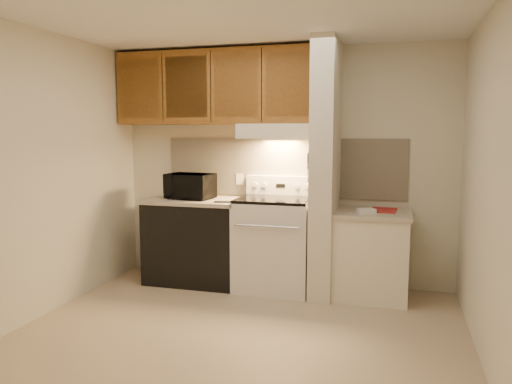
% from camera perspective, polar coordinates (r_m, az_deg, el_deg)
% --- Properties ---
extents(floor, '(3.60, 3.60, 0.00)m').
position_cam_1_polar(floor, '(4.25, -1.68, -15.54)').
color(floor, tan).
rests_on(floor, ground).
extents(ceiling, '(3.60, 3.60, 0.00)m').
position_cam_1_polar(ceiling, '(4.02, -1.82, 19.53)').
color(ceiling, white).
rests_on(ceiling, wall_back).
extents(wall_back, '(3.60, 2.50, 0.02)m').
position_cam_1_polar(wall_back, '(5.39, 3.07, 2.96)').
color(wall_back, beige).
rests_on(wall_back, floor).
extents(wall_left, '(0.02, 3.00, 2.50)m').
position_cam_1_polar(wall_left, '(4.80, -22.71, 1.94)').
color(wall_left, beige).
rests_on(wall_left, floor).
extents(wall_right, '(0.02, 3.00, 2.50)m').
position_cam_1_polar(wall_right, '(3.81, 25.03, 0.66)').
color(wall_right, beige).
rests_on(wall_right, floor).
extents(backsplash, '(2.60, 0.02, 0.63)m').
position_cam_1_polar(backsplash, '(5.38, 3.04, 2.79)').
color(backsplash, beige).
rests_on(backsplash, wall_back).
extents(range_body, '(0.76, 0.65, 0.92)m').
position_cam_1_polar(range_body, '(5.17, 2.17, -6.07)').
color(range_body, silver).
rests_on(range_body, floor).
extents(oven_window, '(0.50, 0.01, 0.30)m').
position_cam_1_polar(oven_window, '(4.86, 1.28, -6.42)').
color(oven_window, black).
rests_on(oven_window, range_body).
extents(oven_handle, '(0.65, 0.02, 0.02)m').
position_cam_1_polar(oven_handle, '(4.78, 1.17, -3.96)').
color(oven_handle, silver).
rests_on(oven_handle, range_body).
extents(cooktop, '(0.74, 0.64, 0.03)m').
position_cam_1_polar(cooktop, '(5.08, 2.19, -0.84)').
color(cooktop, black).
rests_on(cooktop, range_body).
extents(range_backguard, '(0.76, 0.08, 0.20)m').
position_cam_1_polar(range_backguard, '(5.35, 2.92, 0.78)').
color(range_backguard, silver).
rests_on(range_backguard, range_body).
extents(range_display, '(0.10, 0.01, 0.04)m').
position_cam_1_polar(range_display, '(5.30, 2.81, 0.73)').
color(range_display, black).
rests_on(range_display, range_backguard).
extents(range_knob_left_outer, '(0.05, 0.02, 0.05)m').
position_cam_1_polar(range_knob_left_outer, '(5.37, -0.11, 0.82)').
color(range_knob_left_outer, silver).
rests_on(range_knob_left_outer, range_backguard).
extents(range_knob_left_inner, '(0.05, 0.02, 0.05)m').
position_cam_1_polar(range_knob_left_inner, '(5.34, 0.93, 0.78)').
color(range_knob_left_inner, silver).
rests_on(range_knob_left_inner, range_backguard).
extents(range_knob_right_inner, '(0.05, 0.02, 0.05)m').
position_cam_1_polar(range_knob_right_inner, '(5.26, 4.72, 0.67)').
color(range_knob_right_inner, silver).
rests_on(range_knob_right_inner, range_backguard).
extents(range_knob_right_outer, '(0.05, 0.02, 0.05)m').
position_cam_1_polar(range_knob_right_outer, '(5.25, 5.79, 0.63)').
color(range_knob_right_outer, silver).
rests_on(range_knob_right_outer, range_backguard).
extents(dishwasher_front, '(1.00, 0.63, 0.87)m').
position_cam_1_polar(dishwasher_front, '(5.45, -6.88, -5.69)').
color(dishwasher_front, black).
rests_on(dishwasher_front, floor).
extents(left_countertop, '(1.04, 0.67, 0.04)m').
position_cam_1_polar(left_countertop, '(5.37, -6.95, -0.95)').
color(left_countertop, '#BBAE97').
rests_on(left_countertop, dishwasher_front).
extents(spoon_rest, '(0.21, 0.10, 0.01)m').
position_cam_1_polar(spoon_rest, '(5.04, -3.63, -1.13)').
color(spoon_rest, black).
rests_on(spoon_rest, left_countertop).
extents(teal_jar, '(0.11, 0.11, 0.11)m').
position_cam_1_polar(teal_jar, '(5.57, -6.25, 0.12)').
color(teal_jar, '#1E5C51').
rests_on(teal_jar, left_countertop).
extents(outlet, '(0.08, 0.01, 0.12)m').
position_cam_1_polar(outlet, '(5.50, -1.88, 1.48)').
color(outlet, silver).
rests_on(outlet, backsplash).
extents(microwave, '(0.52, 0.38, 0.27)m').
position_cam_1_polar(microwave, '(5.35, -7.55, 0.67)').
color(microwave, black).
rests_on(microwave, left_countertop).
extents(partition_pillar, '(0.22, 0.70, 2.50)m').
position_cam_1_polar(partition_pillar, '(4.95, 7.94, 2.55)').
color(partition_pillar, beige).
rests_on(partition_pillar, floor).
extents(pillar_trim, '(0.01, 0.70, 0.04)m').
position_cam_1_polar(pillar_trim, '(4.96, 6.63, 3.16)').
color(pillar_trim, brown).
rests_on(pillar_trim, partition_pillar).
extents(knife_strip, '(0.02, 0.42, 0.04)m').
position_cam_1_polar(knife_strip, '(4.92, 6.47, 3.36)').
color(knife_strip, black).
rests_on(knife_strip, partition_pillar).
extents(knife_blade_a, '(0.01, 0.03, 0.16)m').
position_cam_1_polar(knife_blade_a, '(4.75, 5.96, 2.03)').
color(knife_blade_a, silver).
rests_on(knife_blade_a, knife_strip).
extents(knife_handle_a, '(0.02, 0.02, 0.10)m').
position_cam_1_polar(knife_handle_a, '(4.75, 5.99, 3.84)').
color(knife_handle_a, black).
rests_on(knife_handle_a, knife_strip).
extents(knife_blade_b, '(0.01, 0.04, 0.18)m').
position_cam_1_polar(knife_blade_b, '(4.85, 6.17, 2.01)').
color(knife_blade_b, silver).
rests_on(knife_blade_b, knife_strip).
extents(knife_handle_b, '(0.02, 0.02, 0.10)m').
position_cam_1_polar(knife_handle_b, '(4.85, 6.20, 3.90)').
color(knife_handle_b, black).
rests_on(knife_handle_b, knife_strip).
extents(knife_blade_c, '(0.01, 0.04, 0.20)m').
position_cam_1_polar(knife_blade_c, '(4.93, 6.32, 1.98)').
color(knife_blade_c, silver).
rests_on(knife_blade_c, knife_strip).
extents(knife_handle_c, '(0.02, 0.02, 0.10)m').
position_cam_1_polar(knife_handle_c, '(4.92, 6.35, 3.95)').
color(knife_handle_c, black).
rests_on(knife_handle_c, knife_strip).
extents(knife_blade_d, '(0.01, 0.04, 0.16)m').
position_cam_1_polar(knife_blade_d, '(5.00, 6.46, 2.27)').
color(knife_blade_d, silver).
rests_on(knife_blade_d, knife_strip).
extents(knife_handle_d, '(0.02, 0.02, 0.10)m').
position_cam_1_polar(knife_handle_d, '(5.00, 6.49, 3.99)').
color(knife_handle_d, black).
rests_on(knife_handle_d, knife_strip).
extents(knife_blade_e, '(0.01, 0.04, 0.18)m').
position_cam_1_polar(knife_blade_e, '(5.08, 6.61, 2.23)').
color(knife_blade_e, silver).
rests_on(knife_blade_e, knife_strip).
extents(knife_handle_e, '(0.02, 0.02, 0.10)m').
position_cam_1_polar(knife_handle_e, '(5.07, 6.63, 4.03)').
color(knife_handle_e, black).
rests_on(knife_handle_e, knife_strip).
extents(oven_mitt, '(0.03, 0.10, 0.24)m').
position_cam_1_polar(oven_mitt, '(5.14, 6.74, 1.97)').
color(oven_mitt, slate).
rests_on(oven_mitt, partition_pillar).
extents(right_cab_base, '(0.70, 0.60, 0.81)m').
position_cam_1_polar(right_cab_base, '(5.05, 13.00, -7.21)').
color(right_cab_base, silver).
rests_on(right_cab_base, floor).
extents(right_countertop, '(0.74, 0.64, 0.04)m').
position_cam_1_polar(right_countertop, '(4.96, 13.14, -2.45)').
color(right_countertop, '#BBAE97').
rests_on(right_countertop, right_cab_base).
extents(red_folder, '(0.27, 0.35, 0.01)m').
position_cam_1_polar(red_folder, '(5.05, 14.33, -2.02)').
color(red_folder, '#AA2321').
rests_on(red_folder, right_countertop).
extents(white_box, '(0.19, 0.16, 0.04)m').
position_cam_1_polar(white_box, '(4.86, 12.51, -2.13)').
color(white_box, white).
rests_on(white_box, right_countertop).
extents(range_hood, '(0.78, 0.44, 0.15)m').
position_cam_1_polar(range_hood, '(5.16, 2.56, 6.95)').
color(range_hood, silver).
rests_on(range_hood, upper_cabinets).
extents(hood_lip, '(0.78, 0.04, 0.06)m').
position_cam_1_polar(hood_lip, '(4.95, 1.99, 6.44)').
color(hood_lip, silver).
rests_on(hood_lip, range_hood).
extents(upper_cabinets, '(2.18, 0.33, 0.77)m').
position_cam_1_polar(upper_cabinets, '(5.42, -4.58, 11.81)').
color(upper_cabinets, brown).
rests_on(upper_cabinets, wall_back).
extents(cab_door_a, '(0.46, 0.01, 0.63)m').
position_cam_1_polar(cab_door_a, '(5.61, -13.17, 11.48)').
color(cab_door_a, brown).
rests_on(cab_door_a, upper_cabinets).
extents(cab_gap_a, '(0.01, 0.01, 0.73)m').
position_cam_1_polar(cab_gap_a, '(5.49, -10.63, 11.65)').
color(cab_gap_a, black).
rests_on(cab_gap_a, upper_cabinets).
extents(cab_door_b, '(0.46, 0.01, 0.63)m').
position_cam_1_polar(cab_door_b, '(5.37, -7.97, 11.81)').
color(cab_door_b, brown).
rests_on(cab_door_b, upper_cabinets).
extents(cab_gap_b, '(0.01, 0.01, 0.73)m').
position_cam_1_polar(cab_gap_b, '(5.27, -5.20, 11.94)').
color(cab_gap_b, black).
rests_on(cab_gap_b, upper_cabinets).
extents(cab_door_c, '(0.46, 0.01, 0.63)m').
position_cam_1_polar(cab_door_c, '(5.18, -2.32, 12.05)').
color(cab_door_c, brown).
rests_on(cab_door_c, upper_cabinets).
extents(cab_gap_c, '(0.01, 0.01, 0.73)m').
position_cam_1_polar(cab_gap_c, '(5.10, 0.66, 12.13)').
color(cab_gap_c, black).
rests_on(cab_gap_c, upper_cabinets).
extents(cab_door_d, '(0.46, 0.01, 0.63)m').
position_cam_1_polar(cab_door_d, '(5.04, 3.72, 12.18)').
color(cab_door_d, brown).
rests_on(cab_door_d, upper_cabinets).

